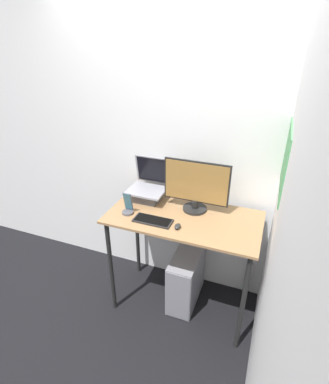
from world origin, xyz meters
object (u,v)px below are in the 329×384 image
object	(u,v)px
computer_tower	(186,278)
laptop	(148,190)
cell_phone	(128,208)
keyboard	(153,220)
mouse	(178,226)
monitor	(196,187)

from	to	relation	value
computer_tower	laptop	bearing A→B (deg)	167.18
laptop	cell_phone	xyz separation A→B (m)	(-0.05, -0.26, -0.04)
keyboard	mouse	distance (m)	0.20
laptop	computer_tower	world-z (taller)	laptop
cell_phone	computer_tower	xyz separation A→B (m)	(0.44, 0.18, -0.72)
computer_tower	keyboard	bearing A→B (deg)	-134.64
monitor	mouse	distance (m)	0.35
mouse	computer_tower	world-z (taller)	mouse
monitor	keyboard	size ratio (longest dim) A/B	1.76
laptop	monitor	distance (m)	0.43
monitor	cell_phone	distance (m)	0.55
keyboard	computer_tower	xyz separation A→B (m)	(0.21, 0.22, -0.68)
computer_tower	cell_phone	bearing A→B (deg)	-158.26
keyboard	cell_phone	distance (m)	0.23
monitor	cell_phone	size ratio (longest dim) A/B	2.91
laptop	computer_tower	xyz separation A→B (m)	(0.39, -0.09, -0.76)
laptop	keyboard	xyz separation A→B (m)	(0.17, -0.31, -0.08)
monitor	cell_phone	bearing A→B (deg)	-153.49
keyboard	computer_tower	bearing A→B (deg)	45.36
keyboard	cell_phone	size ratio (longest dim) A/B	1.65
keyboard	mouse	bearing A→B (deg)	-4.86
mouse	cell_phone	world-z (taller)	cell_phone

